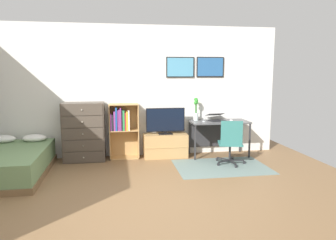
{
  "coord_description": "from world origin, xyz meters",
  "views": [
    {
      "loc": [
        -0.33,
        -4.09,
        1.72
      ],
      "look_at": [
        0.57,
        1.5,
        0.88
      ],
      "focal_mm": 33.43,
      "sensor_mm": 36.0,
      "label": 1
    }
  ],
  "objects_px": {
    "bed": "(8,163)",
    "television": "(165,121)",
    "computer_mouse": "(231,120)",
    "tv_stand": "(165,145)",
    "dresser": "(84,132)",
    "bamboo_vase": "(196,108)",
    "office_chair": "(231,141)",
    "wine_glass": "(204,115)",
    "bookshelf": "(122,126)",
    "desk": "(218,127)",
    "laptop": "(216,118)"
  },
  "relations": [
    {
      "from": "bed",
      "to": "television",
      "type": "xyz_separation_m",
      "value": [
        2.81,
        0.75,
        0.53
      ]
    },
    {
      "from": "bookshelf",
      "to": "office_chair",
      "type": "bearing_deg",
      "value": -22.0
    },
    {
      "from": "bed",
      "to": "computer_mouse",
      "type": "bearing_deg",
      "value": 8.0
    },
    {
      "from": "bamboo_vase",
      "to": "office_chair",
      "type": "bearing_deg",
      "value": -61.13
    },
    {
      "from": "desk",
      "to": "office_chair",
      "type": "distance_m",
      "value": 0.78
    },
    {
      "from": "bamboo_vase",
      "to": "bed",
      "type": "bearing_deg",
      "value": -166.3
    },
    {
      "from": "tv_stand",
      "to": "laptop",
      "type": "xyz_separation_m",
      "value": [
        1.09,
        0.0,
        0.56
      ]
    },
    {
      "from": "bookshelf",
      "to": "office_chair",
      "type": "xyz_separation_m",
      "value": [
        2.01,
        -0.81,
        -0.21
      ]
    },
    {
      "from": "computer_mouse",
      "to": "tv_stand",
      "type": "bearing_deg",
      "value": 174.49
    },
    {
      "from": "dresser",
      "to": "bamboo_vase",
      "type": "bearing_deg",
      "value": 2.24
    },
    {
      "from": "desk",
      "to": "office_chair",
      "type": "xyz_separation_m",
      "value": [
        0.0,
        -0.76,
        -0.14
      ]
    },
    {
      "from": "tv_stand",
      "to": "computer_mouse",
      "type": "relative_size",
      "value": 8.62
    },
    {
      "from": "bookshelf",
      "to": "computer_mouse",
      "type": "xyz_separation_m",
      "value": [
        2.25,
        -0.18,
        0.09
      ]
    },
    {
      "from": "television",
      "to": "desk",
      "type": "relative_size",
      "value": 0.66
    },
    {
      "from": "wine_glass",
      "to": "desk",
      "type": "bearing_deg",
      "value": 18.04
    },
    {
      "from": "television",
      "to": "office_chair",
      "type": "height_order",
      "value": "television"
    },
    {
      "from": "dresser",
      "to": "desk",
      "type": "bearing_deg",
      "value": 0.25
    },
    {
      "from": "computer_mouse",
      "to": "wine_glass",
      "type": "bearing_deg",
      "value": 178.29
    },
    {
      "from": "television",
      "to": "wine_glass",
      "type": "xyz_separation_m",
      "value": [
        0.78,
        -0.09,
        0.12
      ]
    },
    {
      "from": "dresser",
      "to": "computer_mouse",
      "type": "distance_m",
      "value": 3.0
    },
    {
      "from": "desk",
      "to": "laptop",
      "type": "distance_m",
      "value": 0.2
    },
    {
      "from": "bed",
      "to": "bamboo_vase",
      "type": "distance_m",
      "value": 3.66
    },
    {
      "from": "bed",
      "to": "office_chair",
      "type": "bearing_deg",
      "value": -0.62
    },
    {
      "from": "bed",
      "to": "desk",
      "type": "bearing_deg",
      "value": 10.34
    },
    {
      "from": "laptop",
      "to": "wine_glass",
      "type": "distance_m",
      "value": 0.34
    },
    {
      "from": "bed",
      "to": "office_chair",
      "type": "distance_m",
      "value": 3.95
    },
    {
      "from": "computer_mouse",
      "to": "wine_glass",
      "type": "xyz_separation_m",
      "value": [
        -0.58,
        0.02,
        0.12
      ]
    },
    {
      "from": "dresser",
      "to": "bamboo_vase",
      "type": "relative_size",
      "value": 2.42
    },
    {
      "from": "bookshelf",
      "to": "desk",
      "type": "xyz_separation_m",
      "value": [
        2.01,
        -0.05,
        -0.07
      ]
    },
    {
      "from": "dresser",
      "to": "wine_glass",
      "type": "relative_size",
      "value": 6.45
    },
    {
      "from": "dresser",
      "to": "bookshelf",
      "type": "bearing_deg",
      "value": 4.64
    },
    {
      "from": "bed",
      "to": "dresser",
      "type": "xyz_separation_m",
      "value": [
        1.19,
        0.76,
        0.35
      ]
    },
    {
      "from": "dresser",
      "to": "computer_mouse",
      "type": "xyz_separation_m",
      "value": [
        2.99,
        -0.12,
        0.18
      ]
    },
    {
      "from": "bookshelf",
      "to": "television",
      "type": "bearing_deg",
      "value": -4.4
    },
    {
      "from": "office_chair",
      "to": "computer_mouse",
      "type": "xyz_separation_m",
      "value": [
        0.24,
        0.63,
        0.3
      ]
    },
    {
      "from": "office_chair",
      "to": "laptop",
      "type": "bearing_deg",
      "value": 106.83
    },
    {
      "from": "television",
      "to": "bamboo_vase",
      "type": "distance_m",
      "value": 0.72
    },
    {
      "from": "desk",
      "to": "office_chair",
      "type": "bearing_deg",
      "value": -89.76
    },
    {
      "from": "office_chair",
      "to": "computer_mouse",
      "type": "distance_m",
      "value": 0.74
    },
    {
      "from": "bed",
      "to": "wine_glass",
      "type": "xyz_separation_m",
      "value": [
        3.6,
        0.66,
        0.65
      ]
    },
    {
      "from": "dresser",
      "to": "desk",
      "type": "distance_m",
      "value": 2.75
    },
    {
      "from": "dresser",
      "to": "wine_glass",
      "type": "distance_m",
      "value": 2.43
    },
    {
      "from": "bookshelf",
      "to": "computer_mouse",
      "type": "height_order",
      "value": "bookshelf"
    },
    {
      "from": "office_chair",
      "to": "laptop",
      "type": "xyz_separation_m",
      "value": [
        -0.04,
        0.77,
        0.34
      ]
    },
    {
      "from": "bookshelf",
      "to": "desk",
      "type": "bearing_deg",
      "value": -1.38
    },
    {
      "from": "bed",
      "to": "dresser",
      "type": "bearing_deg",
      "value": 31.8
    },
    {
      "from": "desk",
      "to": "bookshelf",
      "type": "bearing_deg",
      "value": 178.62
    },
    {
      "from": "computer_mouse",
      "to": "bamboo_vase",
      "type": "height_order",
      "value": "bamboo_vase"
    },
    {
      "from": "office_chair",
      "to": "computer_mouse",
      "type": "relative_size",
      "value": 8.27
    },
    {
      "from": "bed",
      "to": "bookshelf",
      "type": "distance_m",
      "value": 2.15
    }
  ]
}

